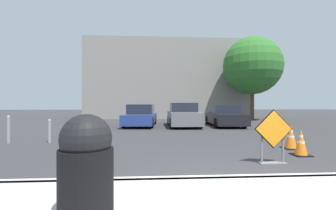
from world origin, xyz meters
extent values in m
plane|color=#333335|center=(0.00, 10.00, 0.00)|extent=(96.00, 96.00, 0.00)
cube|color=#ADAAA3|center=(0.00, 0.00, 0.07)|extent=(25.29, 0.20, 0.14)
cube|color=black|center=(1.41, 1.26, 0.83)|extent=(0.92, 0.02, 0.92)
cube|color=orange|center=(1.41, 1.25, 0.83)|extent=(0.87, 0.02, 0.87)
cube|color=slate|center=(1.41, 1.31, 0.01)|extent=(0.64, 0.20, 0.02)
cube|color=slate|center=(1.15, 1.31, 0.41)|extent=(0.04, 0.04, 0.83)
cube|color=slate|center=(1.67, 1.31, 0.41)|extent=(0.04, 0.04, 0.83)
cube|color=black|center=(2.62, 2.05, 0.01)|extent=(0.44, 0.44, 0.03)
cone|color=orange|center=(2.62, 2.05, 0.37)|extent=(0.32, 0.32, 0.69)
cylinder|color=white|center=(2.62, 2.05, 0.52)|extent=(0.10, 0.10, 0.06)
cylinder|color=white|center=(2.62, 2.05, 0.36)|extent=(0.18, 0.18, 0.06)
cube|color=black|center=(2.93, 2.99, 0.01)|extent=(0.47, 0.47, 0.03)
cone|color=orange|center=(2.93, 2.99, 0.39)|extent=(0.35, 0.35, 0.72)
cylinder|color=white|center=(2.93, 2.99, 0.55)|extent=(0.11, 0.11, 0.07)
cylinder|color=white|center=(2.93, 2.99, 0.38)|extent=(0.19, 0.19, 0.07)
cube|color=navy|center=(-2.26, 10.96, 0.48)|extent=(2.11, 4.65, 0.61)
cube|color=#1E232D|center=(-2.26, 11.08, 1.10)|extent=(1.73, 2.19, 0.62)
cylinder|color=black|center=(-1.53, 9.50, 0.32)|extent=(0.24, 0.65, 0.64)
cylinder|color=black|center=(-3.19, 9.61, 0.32)|extent=(0.24, 0.65, 0.64)
cylinder|color=black|center=(-1.34, 12.31, 0.32)|extent=(0.24, 0.65, 0.64)
cylinder|color=black|center=(-3.00, 12.42, 0.32)|extent=(0.24, 0.65, 0.64)
cube|color=slate|center=(0.48, 10.46, 0.55)|extent=(1.88, 4.30, 0.77)
cube|color=#1E232D|center=(0.48, 10.57, 1.22)|extent=(1.64, 1.99, 0.57)
cylinder|color=black|center=(1.32, 9.13, 0.30)|extent=(0.21, 0.60, 0.60)
cylinder|color=black|center=(-0.38, 9.14, 0.30)|extent=(0.21, 0.60, 0.60)
cylinder|color=black|center=(1.34, 11.78, 0.30)|extent=(0.21, 0.60, 0.60)
cylinder|color=black|center=(-0.35, 11.80, 0.30)|extent=(0.21, 0.60, 0.60)
cube|color=black|center=(3.23, 10.67, 0.50)|extent=(2.07, 4.70, 0.66)
cube|color=#1E232D|center=(3.23, 10.78, 1.09)|extent=(1.71, 2.20, 0.52)
cylinder|color=black|center=(3.98, 9.20, 0.30)|extent=(0.23, 0.61, 0.60)
cylinder|color=black|center=(2.31, 9.29, 0.30)|extent=(0.23, 0.61, 0.60)
cylinder|color=black|center=(4.14, 12.04, 0.30)|extent=(0.23, 0.61, 0.60)
cylinder|color=black|center=(2.48, 12.14, 0.30)|extent=(0.23, 0.61, 0.60)
cylinder|color=black|center=(-2.14, -1.37, 0.53)|extent=(0.58, 0.58, 0.78)
sphere|color=black|center=(-2.14, -1.37, 1.02)|extent=(0.55, 0.55, 0.55)
cylinder|color=gray|center=(-3.78, 4.59, 0.45)|extent=(0.11, 0.11, 0.90)
sphere|color=gray|center=(-3.78, 4.59, 0.90)|extent=(0.12, 0.12, 0.12)
cylinder|color=gray|center=(-5.22, 4.59, 0.40)|extent=(0.11, 0.11, 0.81)
sphere|color=gray|center=(-5.22, 4.59, 0.81)|extent=(0.12, 0.12, 0.12)
cylinder|color=gray|center=(-6.65, 4.59, 0.47)|extent=(0.11, 0.11, 0.94)
sphere|color=gray|center=(-6.65, 4.59, 0.94)|extent=(0.12, 0.12, 0.12)
cube|color=gray|center=(0.12, 20.20, 3.96)|extent=(16.61, 5.00, 7.93)
cylinder|color=#513823|center=(7.30, 15.49, 1.46)|extent=(0.32, 0.32, 2.93)
sphere|color=#2D6B28|center=(7.30, 15.49, 4.84)|extent=(5.08, 5.08, 5.08)
camera|label=1|loc=(-1.41, -3.85, 1.40)|focal=24.00mm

